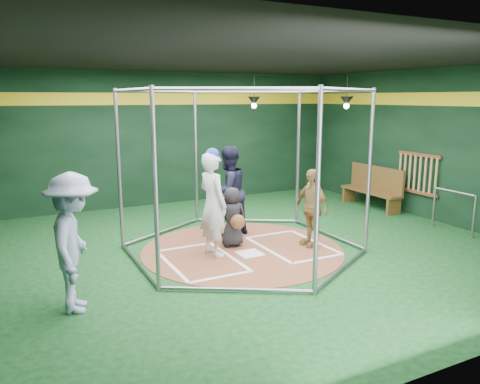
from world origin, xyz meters
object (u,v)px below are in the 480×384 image
visitor_leopard (311,208)px  dugout_bench (373,187)px  batter_figure (213,203)px  umpire (228,191)px

visitor_leopard → dugout_bench: visitor_leopard is taller
dugout_bench → batter_figure: bearing=-163.3°
umpire → batter_figure: bearing=36.8°
visitor_leopard → dugout_bench: 3.86m
batter_figure → visitor_leopard: batter_figure is taller
dugout_bench → umpire: bearing=-172.5°
umpire → dugout_bench: umpire is taller
batter_figure → umpire: size_ratio=1.05×
batter_figure → umpire: (0.78, 0.99, -0.04)m
batter_figure → dugout_bench: size_ratio=1.04×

